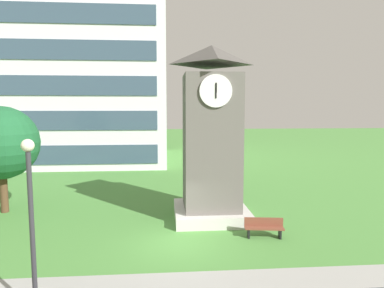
{
  "coord_description": "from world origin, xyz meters",
  "views": [
    {
      "loc": [
        -0.56,
        -14.56,
        6.01
      ],
      "look_at": [
        0.95,
        4.33,
        3.96
      ],
      "focal_mm": 31.81,
      "sensor_mm": 36.0,
      "label": 1
    }
  ],
  "objects": [
    {
      "name": "tree_near_tower",
      "position": [
        -9.8,
        5.3,
        4.01
      ],
      "size": [
        4.15,
        4.15,
        6.1
      ],
      "color": "#513823",
      "rests_on": "ground"
    },
    {
      "name": "park_bench",
      "position": [
        3.99,
        0.39,
        0.46
      ],
      "size": [
        1.85,
        0.72,
        0.88
      ],
      "color": "brown",
      "rests_on": "ground"
    },
    {
      "name": "ground_plane",
      "position": [
        0.0,
        0.0,
        0.0
      ],
      "size": [
        160.0,
        160.0,
        0.0
      ],
      "primitive_type": "plane",
      "color": "#4C893D"
    },
    {
      "name": "clock_tower",
      "position": [
        1.9,
        3.33,
        4.08
      ],
      "size": [
        3.91,
        3.91,
        9.21
      ],
      "color": "#605B56",
      "rests_on": "ground"
    },
    {
      "name": "street_lamp",
      "position": [
        -4.37,
        -4.86,
        3.24
      ],
      "size": [
        0.36,
        0.36,
        5.13
      ],
      "color": "#333338",
      "rests_on": "ground"
    },
    {
      "name": "kerb_strip",
      "position": [
        0.0,
        -3.5,
        0.0
      ],
      "size": [
        120.0,
        1.6,
        0.01
      ],
      "primitive_type": "cube",
      "color": "#9E9E99",
      "rests_on": "ground"
    },
    {
      "name": "office_building",
      "position": [
        -11.24,
        25.48,
        14.4
      ],
      "size": [
        21.69,
        15.71,
        28.8
      ],
      "color": "silver",
      "rests_on": "ground"
    }
  ]
}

